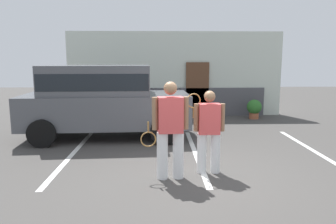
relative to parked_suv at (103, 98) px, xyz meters
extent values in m
plane|color=#423F3D|center=(2.23, -3.18, -1.15)|extent=(40.00, 40.00, 0.00)
cube|color=silver|center=(-0.47, -1.68, -1.14)|extent=(0.12, 4.40, 0.01)
cube|color=silver|center=(2.44, -1.68, -1.14)|extent=(0.12, 4.40, 0.01)
cube|color=silver|center=(5.36, -1.68, -1.14)|extent=(0.12, 4.40, 0.01)
cube|color=silver|center=(2.23, 3.72, 0.49)|extent=(8.37, 0.30, 3.28)
cube|color=#4C4C51|center=(2.23, 3.52, -0.60)|extent=(7.03, 0.10, 1.10)
cube|color=brown|center=(3.10, 3.50, -0.10)|extent=(0.90, 0.06, 2.10)
cube|color=#4C4F54|center=(0.11, 0.01, -0.35)|extent=(4.69, 2.13, 0.90)
cube|color=#4C4F54|center=(-0.14, -0.01, 0.50)|extent=(2.98, 1.90, 0.80)
cube|color=black|center=(-0.14, -0.01, 0.48)|extent=(2.93, 1.92, 0.44)
cylinder|color=black|center=(1.61, 1.03, -0.79)|extent=(0.73, 0.30, 0.72)
cylinder|color=black|center=(1.70, -0.87, -0.79)|extent=(0.73, 0.30, 0.72)
cylinder|color=black|center=(-1.49, 0.88, -0.79)|extent=(0.73, 0.30, 0.72)
cylinder|color=black|center=(-1.39, -1.02, -0.79)|extent=(0.73, 0.30, 0.72)
cylinder|color=white|center=(1.93, -3.28, -0.70)|extent=(0.21, 0.21, 0.88)
cylinder|color=white|center=(1.63, -3.31, -0.70)|extent=(0.21, 0.21, 0.88)
cube|color=#E04C4C|center=(1.78, -3.29, 0.07)|extent=(0.47, 0.32, 0.66)
sphere|color=#8C6647|center=(1.78, -3.29, 0.55)|extent=(0.24, 0.24, 0.24)
cylinder|color=#8C6647|center=(2.06, -3.27, 0.10)|extent=(0.11, 0.11, 0.60)
cylinder|color=#8C6647|center=(1.50, -3.32, 0.10)|extent=(0.11, 0.11, 0.60)
torus|color=olive|center=(1.37, -3.28, -0.39)|extent=(0.37, 0.06, 0.37)
cylinder|color=olive|center=(1.37, -3.28, -0.16)|extent=(0.03, 0.03, 0.20)
cylinder|color=white|center=(2.68, -3.01, -0.75)|extent=(0.18, 0.18, 0.79)
cylinder|color=white|center=(2.41, -3.01, -0.75)|extent=(0.18, 0.18, 0.79)
cube|color=#E04C4C|center=(2.54, -3.01, -0.06)|extent=(0.41, 0.26, 0.59)
sphere|color=#8C6647|center=(2.54, -3.01, 0.37)|extent=(0.22, 0.22, 0.22)
cylinder|color=#8C6647|center=(2.80, -3.01, -0.04)|extent=(0.10, 0.10, 0.54)
cylinder|color=#8C6647|center=(2.29, -3.01, -0.04)|extent=(0.10, 0.10, 0.54)
torus|color=olive|center=(2.24, -2.96, 0.28)|extent=(0.29, 0.11, 0.29)
cylinder|color=olive|center=(2.24, -2.96, 0.05)|extent=(0.03, 0.03, 0.20)
cylinder|color=#9E5638|center=(5.16, 2.79, -1.04)|extent=(0.35, 0.35, 0.22)
sphere|color=#2D6B28|center=(5.16, 2.79, -0.70)|extent=(0.55, 0.55, 0.55)
camera|label=1|loc=(1.56, -9.13, 1.08)|focal=34.63mm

